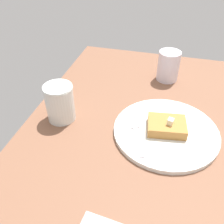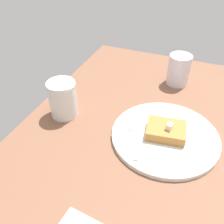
{
  "view_description": "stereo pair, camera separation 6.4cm",
  "coord_description": "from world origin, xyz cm",
  "px_view_note": "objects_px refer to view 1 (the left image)",
  "views": [
    {
      "loc": [
        -50.25,
        8.86,
        46.89
      ],
      "look_at": [
        -1.68,
        21.72,
        6.78
      ],
      "focal_mm": 40.0,
      "sensor_mm": 36.0,
      "label": 1
    },
    {
      "loc": [
        -48.21,
        2.77,
        46.89
      ],
      "look_at": [
        -1.68,
        21.72,
        6.78
      ],
      "focal_mm": 40.0,
      "sensor_mm": 36.0,
      "label": 2
    }
  ],
  "objects_px": {
    "plate": "(166,131)",
    "coffee_mug": "(168,66)",
    "fork": "(135,130)",
    "syrup_jar": "(60,104)"
  },
  "relations": [
    {
      "from": "fork",
      "to": "coffee_mug",
      "type": "distance_m",
      "value": 0.31
    },
    {
      "from": "fork",
      "to": "syrup_jar",
      "type": "distance_m",
      "value": 0.21
    },
    {
      "from": "plate",
      "to": "coffee_mug",
      "type": "height_order",
      "value": "coffee_mug"
    },
    {
      "from": "syrup_jar",
      "to": "coffee_mug",
      "type": "xyz_separation_m",
      "value": [
        0.29,
        -0.26,
        0.0
      ]
    },
    {
      "from": "fork",
      "to": "coffee_mug",
      "type": "height_order",
      "value": "coffee_mug"
    },
    {
      "from": "plate",
      "to": "coffee_mug",
      "type": "distance_m",
      "value": 0.28
    },
    {
      "from": "fork",
      "to": "coffee_mug",
      "type": "xyz_separation_m",
      "value": [
        0.3,
        -0.05,
        0.04
      ]
    },
    {
      "from": "plate",
      "to": "fork",
      "type": "relative_size",
      "value": 1.74
    },
    {
      "from": "plate",
      "to": "coffee_mug",
      "type": "xyz_separation_m",
      "value": [
        0.28,
        0.02,
        0.04
      ]
    },
    {
      "from": "plate",
      "to": "coffee_mug",
      "type": "relative_size",
      "value": 2.62
    }
  ]
}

